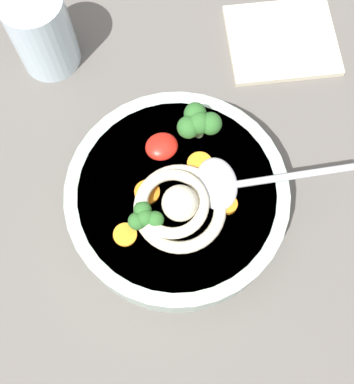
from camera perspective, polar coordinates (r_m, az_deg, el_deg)
table_slab at (r=60.58cm, az=2.48°, el=-4.10°), size 90.39×90.39×3.31cm
soup_bowl at (r=56.20cm, az=0.00°, el=-1.01°), size 24.40×24.40×6.52cm
noodle_pile at (r=51.32cm, az=0.12°, el=-1.59°), size 10.76×10.55×4.32cm
soup_spoon at (r=53.02cm, az=6.05°, el=1.18°), size 17.53×6.72×1.60cm
chili_sauce_dollop at (r=54.24cm, az=-1.78°, el=5.25°), size 3.62×3.25×1.63cm
broccoli_floret_beside_noodles at (r=50.62cm, az=-3.71°, el=-2.87°), size 3.63×3.13×2.87cm
broccoli_floret_center at (r=53.74cm, az=2.47°, el=8.03°), size 4.84×4.16×3.83cm
carrot_slice_left at (r=54.10cm, az=2.64°, el=3.21°), size 2.81×2.81×0.46cm
carrot_slice_far at (r=53.00cm, az=-3.44°, el=-0.04°), size 2.73×2.73×0.53cm
carrot_slice_rear at (r=52.03cm, az=-6.05°, el=-4.70°), size 2.48×2.48×0.41cm
carrot_slice_beside_chili at (r=52.62cm, az=5.85°, el=-1.46°), size 2.02×2.02×0.79cm
drinking_glass at (r=65.96cm, az=-15.30°, el=17.35°), size 7.67×7.67×11.16cm
folded_napkin at (r=70.86cm, az=11.96°, el=16.68°), size 16.75×15.15×0.80cm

